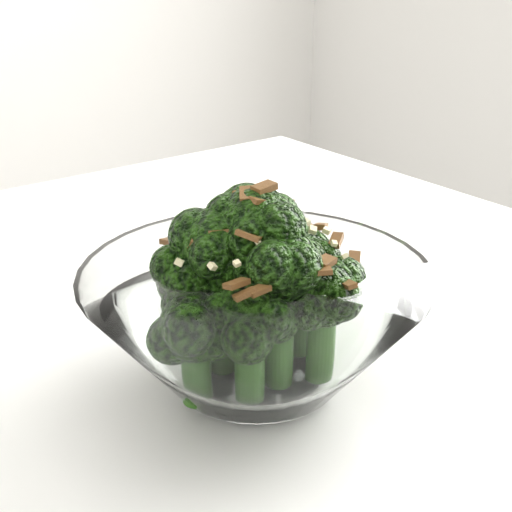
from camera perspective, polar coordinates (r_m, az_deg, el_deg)
table at (r=0.63m, az=-18.52°, el=-12.70°), size 1.24×0.86×0.75m
broccoli_dish at (r=0.50m, az=-0.06°, el=-4.48°), size 0.24×0.24×0.15m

